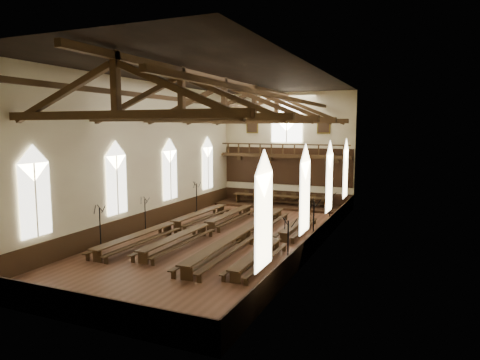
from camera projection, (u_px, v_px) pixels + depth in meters
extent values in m
plane|color=brown|center=(225.00, 237.00, 27.02)|extent=(26.00, 26.00, 0.00)
plane|color=beige|center=(287.00, 149.00, 38.26)|extent=(12.00, 0.00, 12.00)
plane|color=beige|center=(61.00, 184.00, 14.57)|extent=(12.00, 0.00, 12.00)
plane|color=beige|center=(144.00, 156.00, 28.77)|extent=(0.00, 26.00, 26.00)
plane|color=beige|center=(321.00, 161.00, 24.05)|extent=(0.00, 26.00, 26.00)
plane|color=black|center=(224.00, 76.00, 25.80)|extent=(26.00, 26.00, 0.00)
cube|color=black|center=(286.00, 197.00, 38.76)|extent=(11.90, 0.08, 1.20)
cube|color=black|center=(68.00, 306.00, 15.14)|extent=(11.90, 0.08, 1.20)
cube|color=black|center=(146.00, 220.00, 29.30)|extent=(0.08, 25.90, 1.20)
cube|color=black|center=(318.00, 238.00, 24.61)|extent=(0.08, 25.90, 1.20)
cube|color=white|center=(35.00, 200.00, 20.73)|extent=(0.05, 1.80, 3.60)
cube|color=white|center=(33.00, 163.00, 20.51)|extent=(0.05, 1.80, 1.80)
cylinder|color=beige|center=(36.00, 200.00, 20.71)|extent=(0.08, 0.08, 3.60)
cube|color=white|center=(117.00, 185.00, 26.20)|extent=(0.05, 1.80, 3.60)
cube|color=white|center=(116.00, 156.00, 25.98)|extent=(0.05, 1.80, 1.80)
cylinder|color=beige|center=(117.00, 185.00, 26.18)|extent=(0.08, 0.08, 3.60)
cube|color=white|center=(170.00, 175.00, 31.66)|extent=(0.05, 1.80, 3.60)
cube|color=white|center=(170.00, 151.00, 31.44)|extent=(0.05, 1.80, 1.80)
cylinder|color=beige|center=(171.00, 175.00, 31.65)|extent=(0.08, 0.08, 3.60)
cube|color=white|center=(208.00, 168.00, 37.13)|extent=(0.05, 1.80, 3.60)
cube|color=white|center=(208.00, 147.00, 36.91)|extent=(0.05, 1.80, 1.80)
cylinder|color=beige|center=(208.00, 168.00, 37.12)|extent=(0.08, 0.08, 3.60)
cube|color=white|center=(264.00, 221.00, 16.09)|extent=(0.05, 1.80, 3.60)
cube|color=white|center=(264.00, 174.00, 15.87)|extent=(0.05, 1.80, 1.80)
cylinder|color=beige|center=(263.00, 221.00, 16.10)|extent=(0.08, 0.08, 3.60)
cube|color=white|center=(305.00, 197.00, 21.56)|extent=(0.05, 1.80, 3.60)
cube|color=white|center=(305.00, 162.00, 21.34)|extent=(0.05, 1.80, 1.80)
cylinder|color=beige|center=(304.00, 197.00, 21.57)|extent=(0.08, 0.08, 3.60)
cube|color=white|center=(329.00, 183.00, 27.02)|extent=(0.05, 1.80, 3.60)
cube|color=white|center=(330.00, 155.00, 26.80)|extent=(0.05, 1.80, 1.80)
cylinder|color=beige|center=(329.00, 183.00, 27.04)|extent=(0.08, 0.08, 3.60)
cube|color=white|center=(345.00, 174.00, 32.49)|extent=(0.05, 1.80, 3.60)
cube|color=white|center=(346.00, 150.00, 32.27)|extent=(0.05, 1.80, 1.80)
cylinder|color=beige|center=(345.00, 174.00, 32.51)|extent=(0.08, 0.08, 3.60)
cube|color=white|center=(287.00, 129.00, 37.95)|extent=(2.80, 0.05, 2.40)
cube|color=white|center=(287.00, 115.00, 37.80)|extent=(2.80, 0.05, 2.80)
cylinder|color=beige|center=(287.00, 129.00, 37.91)|extent=(0.10, 0.10, 2.40)
cube|color=#3C2413|center=(285.00, 156.00, 37.74)|extent=(11.80, 1.20, 0.20)
cube|color=black|center=(286.00, 166.00, 38.40)|extent=(11.80, 0.10, 3.30)
cube|color=#3C2413|center=(283.00, 144.00, 37.12)|extent=(11.60, 0.12, 0.10)
cube|color=#3C2413|center=(283.00, 155.00, 37.23)|extent=(11.60, 0.12, 0.10)
cube|color=#3C2413|center=(240.00, 157.00, 39.91)|extent=(0.35, 0.40, 0.50)
cube|color=#3C2413|center=(270.00, 158.00, 38.73)|extent=(0.35, 0.40, 0.50)
cube|color=#3C2413|center=(302.00, 159.00, 37.55)|extent=(0.35, 0.40, 0.50)
cube|color=#3C2413|center=(337.00, 160.00, 36.37)|extent=(0.35, 0.40, 0.50)
cube|color=brown|center=(252.00, 125.00, 39.22)|extent=(1.15, 0.06, 1.45)
cube|color=black|center=(252.00, 125.00, 39.18)|extent=(0.95, 0.04, 1.25)
cube|color=brown|center=(324.00, 125.00, 36.62)|extent=(1.15, 0.06, 1.45)
cube|color=black|center=(324.00, 125.00, 36.59)|extent=(0.95, 0.04, 1.25)
cube|color=#3C2413|center=(117.00, 115.00, 17.01)|extent=(11.70, 0.35, 0.35)
cube|color=#3C2413|center=(115.00, 82.00, 16.85)|extent=(0.30, 0.30, 2.40)
cube|color=#3C2413|center=(61.00, 94.00, 18.03)|extent=(5.44, 0.26, 2.40)
cube|color=#3C2413|center=(178.00, 89.00, 15.77)|extent=(5.44, 0.26, 2.40)
cube|color=#3C2413|center=(182.00, 118.00, 21.57)|extent=(11.70, 0.35, 0.35)
cube|color=#3C2413|center=(181.00, 91.00, 21.41)|extent=(0.30, 0.30, 2.40)
cube|color=#3C2413|center=(135.00, 101.00, 22.59)|extent=(5.44, 0.26, 2.40)
cube|color=#3C2413|center=(234.00, 98.00, 20.32)|extent=(5.44, 0.26, 2.40)
cube|color=#3C2413|center=(224.00, 119.00, 26.12)|extent=(11.70, 0.35, 0.35)
cube|color=#3C2413|center=(224.00, 98.00, 25.96)|extent=(0.30, 0.30, 2.40)
cube|color=#3C2413|center=(183.00, 105.00, 27.14)|extent=(5.44, 0.26, 2.40)
cube|color=#3C2413|center=(269.00, 103.00, 24.88)|extent=(5.44, 0.26, 2.40)
cube|color=#3C2413|center=(254.00, 121.00, 30.68)|extent=(11.70, 0.35, 0.35)
cube|color=#3C2413|center=(254.00, 102.00, 30.52)|extent=(0.30, 0.30, 2.40)
cube|color=#3C2413|center=(218.00, 109.00, 31.70)|extent=(5.44, 0.26, 2.40)
cube|color=#3C2413|center=(293.00, 107.00, 29.44)|extent=(5.44, 0.26, 2.40)
cube|color=#3C2413|center=(276.00, 121.00, 35.23)|extent=(11.70, 0.35, 0.35)
cube|color=#3C2413|center=(277.00, 105.00, 35.08)|extent=(0.30, 0.30, 2.40)
cube|color=#3C2413|center=(244.00, 111.00, 36.26)|extent=(5.44, 0.26, 2.40)
cube|color=#3C2413|center=(311.00, 110.00, 33.99)|extent=(5.44, 0.26, 2.40)
cube|color=#3C2413|center=(177.00, 99.00, 27.28)|extent=(0.25, 25.70, 0.25)
cube|color=#3C2413|center=(277.00, 96.00, 24.64)|extent=(0.25, 25.70, 0.25)
cube|color=#3C2413|center=(224.00, 81.00, 25.84)|extent=(0.30, 25.70, 0.30)
cube|color=#3C2413|center=(138.00, 235.00, 24.71)|extent=(0.91, 6.96, 0.08)
cube|color=#3C2413|center=(101.00, 256.00, 21.91)|extent=(0.59, 0.10, 0.66)
cube|color=#3C2413|center=(168.00, 230.00, 27.60)|extent=(0.59, 0.10, 0.66)
cube|color=#3C2413|center=(138.00, 243.00, 24.76)|extent=(0.28, 6.15, 0.08)
cube|color=#3C2413|center=(130.00, 239.00, 25.00)|extent=(0.50, 6.94, 0.06)
cube|color=#3C2413|center=(91.00, 258.00, 22.14)|extent=(0.22, 0.08, 0.39)
cube|color=#3C2413|center=(160.00, 231.00, 27.92)|extent=(0.22, 0.08, 0.39)
cube|color=#3C2413|center=(147.00, 241.00, 24.48)|extent=(0.50, 6.94, 0.06)
cube|color=#3C2413|center=(110.00, 261.00, 21.62)|extent=(0.22, 0.08, 0.39)
cube|color=#3C2413|center=(176.00, 233.00, 27.40)|extent=(0.22, 0.08, 0.39)
cube|color=#3C2413|center=(200.00, 212.00, 31.45)|extent=(0.91, 6.96, 0.08)
cube|color=#3C2413|center=(177.00, 226.00, 28.65)|extent=(0.59, 0.10, 0.66)
cube|color=#3C2413|center=(218.00, 210.00, 34.34)|extent=(0.59, 0.10, 0.66)
cube|color=#3C2413|center=(200.00, 218.00, 31.51)|extent=(0.28, 6.15, 0.08)
cube|color=#3C2413|center=(193.00, 215.00, 31.74)|extent=(0.50, 6.94, 0.06)
cube|color=#3C2413|center=(169.00, 227.00, 28.88)|extent=(0.22, 0.08, 0.39)
cube|color=#3C2413|center=(212.00, 211.00, 34.66)|extent=(0.22, 0.08, 0.39)
cube|color=#3C2413|center=(207.00, 217.00, 31.23)|extent=(0.50, 6.94, 0.06)
cube|color=#3C2413|center=(185.00, 229.00, 28.36)|extent=(0.22, 0.08, 0.39)
cube|color=#3C2413|center=(225.00, 212.00, 34.14)|extent=(0.22, 0.08, 0.39)
cube|color=#3C2413|center=(176.00, 237.00, 24.46)|extent=(0.74, 6.85, 0.08)
cube|color=#3C2413|center=(144.00, 258.00, 21.70)|extent=(0.58, 0.08, 0.66)
cube|color=#3C2413|center=(202.00, 231.00, 27.32)|extent=(0.58, 0.08, 0.66)
cube|color=#3C2413|center=(176.00, 244.00, 24.52)|extent=(0.12, 6.07, 0.08)
cube|color=#3C2413|center=(167.00, 240.00, 24.74)|extent=(0.33, 6.85, 0.06)
cube|color=#3C2413|center=(134.00, 259.00, 21.91)|extent=(0.22, 0.07, 0.38)
cube|color=#3C2413|center=(194.00, 232.00, 27.62)|extent=(0.22, 0.07, 0.38)
cube|color=#3C2413|center=(185.00, 243.00, 24.25)|extent=(0.33, 6.85, 0.06)
cube|color=#3C2413|center=(154.00, 262.00, 21.43)|extent=(0.22, 0.07, 0.38)
cube|color=#3C2413|center=(211.00, 234.00, 27.13)|extent=(0.22, 0.07, 0.38)
cube|color=#3C2413|center=(230.00, 213.00, 31.21)|extent=(0.74, 6.85, 0.08)
cube|color=#3C2413|center=(211.00, 227.00, 28.44)|extent=(0.58, 0.08, 0.66)
cube|color=#3C2413|center=(246.00, 210.00, 34.06)|extent=(0.58, 0.08, 0.66)
cube|color=#3C2413|center=(230.00, 219.00, 31.26)|extent=(0.12, 6.07, 0.08)
cube|color=#3C2413|center=(223.00, 216.00, 31.48)|extent=(0.33, 6.85, 0.06)
cube|color=#3C2413|center=(203.00, 228.00, 28.66)|extent=(0.22, 0.07, 0.38)
cube|color=#3C2413|center=(240.00, 211.00, 34.36)|extent=(0.22, 0.07, 0.38)
cube|color=#3C2413|center=(238.00, 218.00, 31.00)|extent=(0.33, 6.85, 0.06)
cube|color=#3C2413|center=(219.00, 230.00, 28.17)|extent=(0.22, 0.07, 0.38)
cube|color=#3C2413|center=(254.00, 213.00, 33.88)|extent=(0.22, 0.07, 0.38)
cube|color=#3C2413|center=(216.00, 246.00, 22.41)|extent=(0.93, 7.41, 0.08)
cube|color=#3C2413|center=(183.00, 272.00, 19.43)|extent=(0.63, 0.10, 0.71)
cube|color=#3C2413|center=(241.00, 238.00, 25.49)|extent=(0.63, 0.10, 0.71)
cube|color=#3C2413|center=(216.00, 254.00, 22.47)|extent=(0.25, 6.55, 0.08)
cube|color=#3C2413|center=(205.00, 250.00, 22.69)|extent=(0.49, 7.39, 0.06)
cube|color=#3C2413|center=(170.00, 274.00, 19.64)|extent=(0.24, 0.08, 0.41)
cube|color=#3C2413|center=(231.00, 239.00, 25.80)|extent=(0.24, 0.08, 0.41)
cube|color=#3C2413|center=(227.00, 253.00, 22.21)|extent=(0.49, 7.39, 0.06)
cube|color=#3C2413|center=(195.00, 278.00, 19.16)|extent=(0.24, 0.08, 0.41)
cube|color=#3C2413|center=(251.00, 241.00, 25.31)|extent=(0.24, 0.08, 0.41)
cube|color=#3C2413|center=(264.00, 218.00, 29.15)|extent=(0.93, 7.41, 0.08)
cube|color=#3C2413|center=(246.00, 235.00, 26.17)|extent=(0.63, 0.10, 0.71)
cube|color=#3C2413|center=(279.00, 215.00, 32.23)|extent=(0.63, 0.10, 0.71)
cube|color=#3C2413|center=(264.00, 225.00, 29.21)|extent=(0.25, 6.55, 0.08)
cube|color=#3C2413|center=(255.00, 222.00, 29.43)|extent=(0.49, 7.39, 0.06)
cube|color=#3C2413|center=(235.00, 237.00, 26.38)|extent=(0.24, 0.08, 0.41)
cube|color=#3C2413|center=(271.00, 216.00, 32.54)|extent=(0.24, 0.08, 0.41)
cube|color=#3C2413|center=(273.00, 223.00, 28.95)|extent=(0.49, 7.39, 0.06)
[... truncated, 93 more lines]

